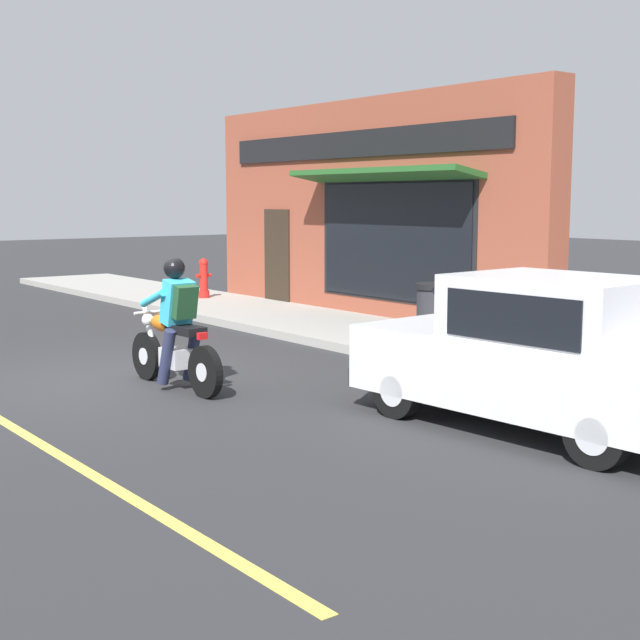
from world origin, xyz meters
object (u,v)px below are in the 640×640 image
object	(u,v)px
trash_bin	(435,317)
fire_hydrant	(204,278)
car_hatchback	(539,355)
motorcycle_with_rider	(175,334)

from	to	relation	value
trash_bin	fire_hydrant	size ratio (longest dim) A/B	1.11
fire_hydrant	car_hatchback	bearing A→B (deg)	-103.76
motorcycle_with_rider	trash_bin	bearing A→B (deg)	-8.17
car_hatchback	fire_hydrant	size ratio (longest dim) A/B	4.40
fire_hydrant	trash_bin	bearing A→B (deg)	-96.27
trash_bin	car_hatchback	bearing A→B (deg)	-119.48
car_hatchback	fire_hydrant	xyz separation A→B (m)	(2.83, 11.53, -0.19)
car_hatchback	fire_hydrant	world-z (taller)	car_hatchback
car_hatchback	trash_bin	distance (m)	3.93
motorcycle_with_rider	car_hatchback	world-z (taller)	motorcycle_with_rider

